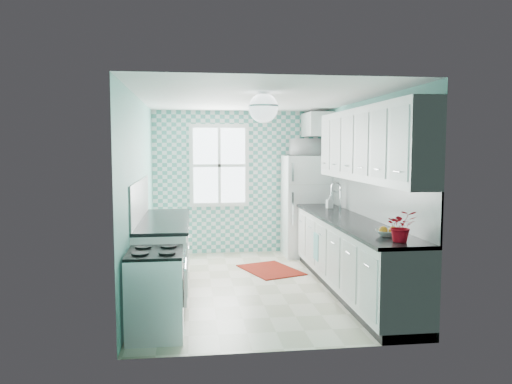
{
  "coord_description": "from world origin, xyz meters",
  "views": [
    {
      "loc": [
        -0.83,
        -6.56,
        1.86
      ],
      "look_at": [
        0.05,
        0.25,
        1.25
      ],
      "focal_mm": 35.0,
      "sensor_mm": 36.0,
      "label": 1
    }
  ],
  "objects": [
    {
      "name": "floor",
      "position": [
        0.0,
        0.0,
        -0.01
      ],
      "size": [
        3.0,
        4.4,
        0.02
      ],
      "primitive_type": "cube",
      "color": "beige",
      "rests_on": "ground"
    },
    {
      "name": "countertop_right",
      "position": [
        1.19,
        -0.4,
        0.92
      ],
      "size": [
        0.63,
        3.6,
        0.04
      ],
      "primitive_type": "cube",
      "color": "black",
      "rests_on": "base_cabinets_right"
    },
    {
      "name": "backsplash_right",
      "position": [
        1.49,
        -0.4,
        1.2
      ],
      "size": [
        0.02,
        3.6,
        0.51
      ],
      "primitive_type": "cube",
      "color": "white",
      "rests_on": "wall_right"
    },
    {
      "name": "potted_plant",
      "position": [
        1.2,
        -1.95,
        1.1
      ],
      "size": [
        0.32,
        0.29,
        0.32
      ],
      "primitive_type": "imported",
      "rotation": [
        0.0,
        0.0,
        -0.18
      ],
      "color": "#B60C29",
      "rests_on": "countertop_right"
    },
    {
      "name": "wall_back",
      "position": [
        0.0,
        2.21,
        1.25
      ],
      "size": [
        3.0,
        0.02,
        2.5
      ],
      "primitive_type": "cube",
      "color": "#6EBDAF",
      "rests_on": "floor"
    },
    {
      "name": "microwave",
      "position": [
        1.11,
        1.79,
        1.87
      ],
      "size": [
        0.52,
        0.35,
        0.29
      ],
      "primitive_type": "imported",
      "rotation": [
        0.0,
        0.0,
        3.14
      ],
      "color": "white",
      "rests_on": "fridge"
    },
    {
      "name": "fruit_bowl",
      "position": [
        1.2,
        -1.63,
        0.97
      ],
      "size": [
        0.31,
        0.31,
        0.07
      ],
      "primitive_type": "imported",
      "rotation": [
        0.0,
        0.0,
        -0.19
      ],
      "color": "white",
      "rests_on": "countertop_right"
    },
    {
      "name": "wall_left",
      "position": [
        -1.51,
        0.0,
        1.25
      ],
      "size": [
        0.02,
        4.4,
        2.5
      ],
      "primitive_type": "cube",
      "color": "#6EBDAF",
      "rests_on": "floor"
    },
    {
      "name": "backsplash_left",
      "position": [
        -1.49,
        -0.07,
        1.2
      ],
      "size": [
        0.02,
        2.15,
        0.51
      ],
      "primitive_type": "cube",
      "color": "white",
      "rests_on": "wall_left"
    },
    {
      "name": "accent_wall",
      "position": [
        0.0,
        2.19,
        1.25
      ],
      "size": [
        3.0,
        0.01,
        2.5
      ],
      "primitive_type": "cube",
      "color": "#4FA396",
      "rests_on": "wall_back"
    },
    {
      "name": "stove",
      "position": [
        -1.2,
        -1.62,
        0.44
      ],
      "size": [
        0.55,
        0.69,
        0.83
      ],
      "rotation": [
        0.0,
        0.0,
        0.02
      ],
      "color": "silver",
      "rests_on": "floor"
    },
    {
      "name": "sink",
      "position": [
        1.2,
        0.72,
        0.93
      ],
      "size": [
        0.56,
        0.47,
        0.53
      ],
      "rotation": [
        0.0,
        0.0,
        0.05
      ],
      "color": "silver",
      "rests_on": "countertop_right"
    },
    {
      "name": "dish_towel",
      "position": [
        0.89,
        0.16,
        0.48
      ],
      "size": [
        0.08,
        0.24,
        0.37
      ],
      "primitive_type": "cube",
      "rotation": [
        0.0,
        0.0,
        0.28
      ],
      "color": "teal",
      "rests_on": "base_cabinets_right"
    },
    {
      "name": "ceiling_light",
      "position": [
        0.0,
        -0.8,
        2.32
      ],
      "size": [
        0.34,
        0.34,
        0.35
      ],
      "color": "silver",
      "rests_on": "ceiling"
    },
    {
      "name": "wall_right",
      "position": [
        1.51,
        0.0,
        1.25
      ],
      "size": [
        0.02,
        4.4,
        2.5
      ],
      "primitive_type": "cube",
      "color": "#6EBDAF",
      "rests_on": "floor"
    },
    {
      "name": "rug",
      "position": [
        0.34,
        0.8,
        0.01
      ],
      "size": [
        0.99,
        1.17,
        0.02
      ],
      "primitive_type": "cube",
      "rotation": [
        0.0,
        0.0,
        0.35
      ],
      "color": "#730705",
      "rests_on": "floor"
    },
    {
      "name": "soap_bottle",
      "position": [
        1.25,
        0.78,
        1.04
      ],
      "size": [
        0.1,
        0.1,
        0.2
      ],
      "primitive_type": "imported",
      "rotation": [
        0.0,
        0.0,
        0.16
      ],
      "color": "#92B7C7",
      "rests_on": "countertop_right"
    },
    {
      "name": "upper_cabinets_right",
      "position": [
        1.33,
        -0.6,
        1.9
      ],
      "size": [
        0.33,
        3.2,
        0.9
      ],
      "primitive_type": "cube",
      "color": "white",
      "rests_on": "wall_right"
    },
    {
      "name": "wall_front",
      "position": [
        0.0,
        -2.21,
        1.25
      ],
      "size": [
        3.0,
        0.02,
        2.5
      ],
      "primitive_type": "cube",
      "color": "#6EBDAF",
      "rests_on": "floor"
    },
    {
      "name": "upper_cabinet_fridge",
      "position": [
        1.3,
        1.83,
        2.25
      ],
      "size": [
        0.4,
        0.74,
        0.4
      ],
      "primitive_type": "cube",
      "color": "white",
      "rests_on": "wall_right"
    },
    {
      "name": "base_cabinets_right",
      "position": [
        1.2,
        -0.4,
        0.45
      ],
      "size": [
        0.6,
        3.6,
        0.9
      ],
      "primitive_type": "cube",
      "color": "white",
      "rests_on": "floor"
    },
    {
      "name": "base_cabinets_left",
      "position": [
        -1.2,
        -0.07,
        0.45
      ],
      "size": [
        0.6,
        2.15,
        0.9
      ],
      "primitive_type": "cube",
      "color": "white",
      "rests_on": "floor"
    },
    {
      "name": "ceiling",
      "position": [
        0.0,
        0.0,
        2.51
      ],
      "size": [
        3.0,
        4.4,
        0.02
      ],
      "primitive_type": "cube",
      "color": "white",
      "rests_on": "wall_back"
    },
    {
      "name": "fridge",
      "position": [
        1.11,
        1.79,
        0.86
      ],
      "size": [
        0.75,
        0.75,
        1.72
      ],
      "rotation": [
        0.0,
        0.0,
        0.03
      ],
      "color": "silver",
      "rests_on": "floor"
    },
    {
      "name": "window",
      "position": [
        -0.35,
        2.16,
        1.55
      ],
      "size": [
        1.04,
        0.05,
        1.44
      ],
      "color": "white",
      "rests_on": "wall_back"
    },
    {
      "name": "countertop_left",
      "position": [
        -1.19,
        -0.07,
        0.92
      ],
      "size": [
        0.63,
        2.15,
        0.04
      ],
      "primitive_type": "cube",
      "color": "black",
      "rests_on": "base_cabinets_left"
    }
  ]
}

